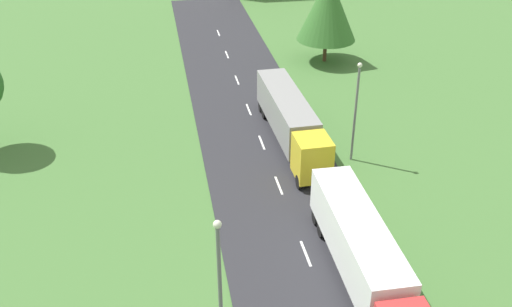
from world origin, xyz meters
The scene contains 5 objects.
truck_second centered at (2.41, 32.15, 2.15)m, with size 2.63×13.76×3.62m.
truck_third centered at (2.27, 48.93, 2.18)m, with size 2.84×14.50×3.65m.
lamppost_second centered at (-6.05, 27.39, 4.96)m, with size 0.36×0.36×8.95m.
lamppost_third centered at (6.36, 45.52, 4.46)m, with size 0.36×0.36×7.96m.
tree_pine centered at (10.34, 66.61, 5.95)m, with size 6.34×6.34×9.44m.
Camera 1 is at (-7.83, 8.95, 22.65)m, focal length 40.25 mm.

